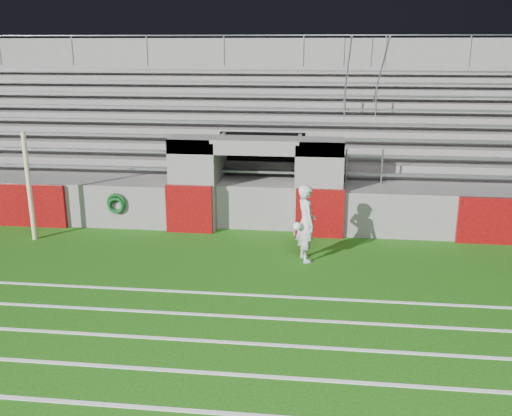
# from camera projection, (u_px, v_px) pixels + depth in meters

# --- Properties ---
(ground) EXTENTS (90.00, 90.00, 0.00)m
(ground) POSITION_uv_depth(u_px,v_px,m) (238.00, 276.00, 12.96)
(ground) COLOR #19500D
(ground) RESTS_ON ground
(field_post) EXTENTS (0.12, 0.12, 2.91)m
(field_post) POSITION_uv_depth(u_px,v_px,m) (29.00, 187.00, 15.02)
(field_post) COLOR beige
(field_post) RESTS_ON ground
(field_markings) EXTENTS (28.00, 8.09, 0.01)m
(field_markings) POSITION_uv_depth(u_px,v_px,m) (187.00, 411.00, 8.19)
(field_markings) COLOR white
(field_markings) RESTS_ON ground
(stadium_structure) EXTENTS (26.00, 8.48, 5.42)m
(stadium_structure) POSITION_uv_depth(u_px,v_px,m) (271.00, 149.00, 20.15)
(stadium_structure) COLOR slate
(stadium_structure) RESTS_ON ground
(goalkeeper_with_ball) EXTENTS (0.66, 0.80, 1.90)m
(goalkeeper_with_ball) POSITION_uv_depth(u_px,v_px,m) (306.00, 223.00, 13.66)
(goalkeeper_with_ball) COLOR #B8BEC3
(goalkeeper_with_ball) RESTS_ON ground
(hose_coil) EXTENTS (0.57, 0.15, 0.58)m
(hose_coil) POSITION_uv_depth(u_px,v_px,m) (116.00, 204.00, 15.98)
(hose_coil) COLOR #0C3D13
(hose_coil) RESTS_ON ground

